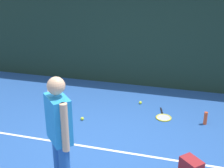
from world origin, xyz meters
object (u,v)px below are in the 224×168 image
(tennis_racket, at_px, (163,117))
(water_bottle, at_px, (205,118))
(tennis_player, at_px, (59,132))
(tennis_ball_near_player, at_px, (82,119))
(tennis_ball_by_fence, at_px, (140,103))

(tennis_racket, xyz_separation_m, water_bottle, (0.82, -0.06, 0.12))
(tennis_player, height_order, water_bottle, tennis_player)
(tennis_racket, xyz_separation_m, tennis_ball_near_player, (-1.56, -0.55, 0.02))
(tennis_racket, distance_m, tennis_ball_by_fence, 0.77)
(tennis_ball_near_player, bearing_deg, tennis_player, -76.04)
(tennis_racket, height_order, tennis_ball_by_fence, tennis_ball_by_fence)
(tennis_ball_near_player, height_order, water_bottle, water_bottle)
(tennis_racket, relative_size, water_bottle, 2.47)
(tennis_player, bearing_deg, water_bottle, 99.67)
(water_bottle, bearing_deg, tennis_player, -126.32)
(tennis_ball_near_player, xyz_separation_m, tennis_ball_by_fence, (0.99, 1.07, 0.00))
(tennis_player, bearing_deg, tennis_ball_by_fence, 127.27)
(tennis_racket, distance_m, tennis_ball_near_player, 1.66)
(tennis_ball_by_fence, relative_size, water_bottle, 0.26)
(tennis_ball_near_player, relative_size, tennis_ball_by_fence, 1.00)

